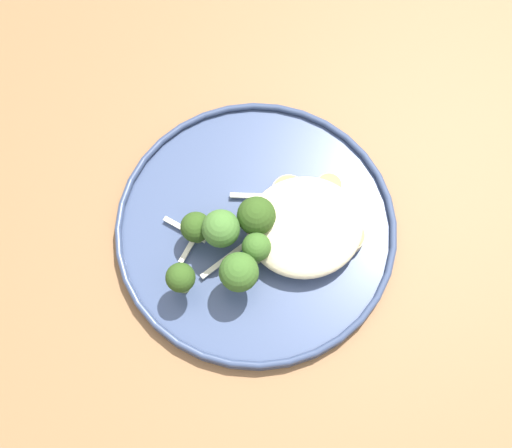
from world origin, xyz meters
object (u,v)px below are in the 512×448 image
(broccoli_floret_beside_noodles, at_px, (256,248))
(seared_scallop_left_edge, at_px, (325,205))
(seared_scallop_on_noodles, at_px, (289,192))
(broccoli_floret_front_edge, at_px, (181,278))
(broccoli_floret_left_leaning, at_px, (221,229))
(broccoli_floret_tall_stalk, at_px, (256,216))
(seared_scallop_rear_pale, at_px, (297,229))
(seared_scallop_front_small, at_px, (276,239))
(seared_scallop_tiny_bay, at_px, (298,260))
(seared_scallop_tilted_round, at_px, (329,187))
(broccoli_floret_center_pile, at_px, (196,228))
(dinner_plate, at_px, (256,228))
(broccoli_floret_small_sprig, at_px, (239,273))
(seared_scallop_right_edge, at_px, (349,237))

(broccoli_floret_beside_noodles, bearing_deg, seared_scallop_left_edge, -155.58)
(seared_scallop_on_noodles, height_order, broccoli_floret_front_edge, broccoli_floret_front_edge)
(broccoli_floret_left_leaning, bearing_deg, seared_scallop_on_noodles, -155.64)
(seared_scallop_on_noodles, relative_size, broccoli_floret_tall_stalk, 0.62)
(seared_scallop_rear_pale, xyz_separation_m, seared_scallop_on_noodles, (-0.00, -0.04, -0.00))
(seared_scallop_front_small, bearing_deg, seared_scallop_tiny_bay, 122.26)
(seared_scallop_tilted_round, xyz_separation_m, broccoli_floret_left_leaning, (0.12, 0.03, 0.03))
(seared_scallop_left_edge, height_order, broccoli_floret_front_edge, broccoli_floret_front_edge)
(broccoli_floret_front_edge, height_order, broccoli_floret_center_pile, broccoli_floret_front_edge)
(dinner_plate, bearing_deg, seared_scallop_tilted_round, -164.51)
(seared_scallop_left_edge, distance_m, seared_scallop_on_noodles, 0.04)
(broccoli_floret_small_sprig, relative_size, broccoli_floret_tall_stalk, 1.03)
(seared_scallop_on_noodles, bearing_deg, broccoli_floret_left_leaning, 24.36)
(seared_scallop_tiny_bay, height_order, broccoli_floret_center_pile, broccoli_floret_center_pile)
(seared_scallop_left_edge, bearing_deg, seared_scallop_on_noodles, -34.81)
(dinner_plate, xyz_separation_m, seared_scallop_on_noodles, (-0.04, -0.03, 0.01))
(seared_scallop_left_edge, bearing_deg, broccoli_floret_center_pile, 0.43)
(dinner_plate, bearing_deg, broccoli_floret_small_sprig, 62.25)
(broccoli_floret_center_pile, bearing_deg, seared_scallop_rear_pale, 169.85)
(broccoli_floret_beside_noodles, distance_m, broccoli_floret_front_edge, 0.08)
(seared_scallop_right_edge, xyz_separation_m, seared_scallop_front_small, (0.07, -0.01, 0.00))
(seared_scallop_tilted_round, height_order, broccoli_floret_beside_noodles, broccoli_floret_beside_noodles)
(seared_scallop_tiny_bay, distance_m, broccoli_floret_tall_stalk, 0.06)
(seared_scallop_rear_pale, distance_m, seared_scallop_on_noodles, 0.04)
(seared_scallop_rear_pale, height_order, broccoli_floret_tall_stalk, broccoli_floret_tall_stalk)
(seared_scallop_on_noodles, xyz_separation_m, seared_scallop_tilted_round, (-0.04, 0.00, 0.00))
(broccoli_floret_beside_noodles, relative_size, broccoli_floret_left_leaning, 0.83)
(broccoli_floret_beside_noodles, height_order, broccoli_floret_center_pile, broccoli_floret_beside_noodles)
(seared_scallop_front_small, height_order, seared_scallop_tilted_round, same)
(seared_scallop_tiny_bay, xyz_separation_m, seared_scallop_front_small, (0.02, -0.03, -0.00))
(seared_scallop_left_edge, bearing_deg, broccoli_floret_tall_stalk, 4.84)
(dinner_plate, relative_size, broccoli_floret_center_pile, 6.67)
(broccoli_floret_front_edge, relative_size, broccoli_floret_tall_stalk, 0.91)
(broccoli_floret_small_sprig, bearing_deg, seared_scallop_left_edge, -150.01)
(seared_scallop_left_edge, distance_m, seared_scallop_rear_pale, 0.04)
(seared_scallop_on_noodles, xyz_separation_m, broccoli_floret_left_leaning, (0.08, 0.04, 0.03))
(broccoli_floret_tall_stalk, bearing_deg, broccoli_floret_front_edge, 28.53)
(seared_scallop_rear_pale, relative_size, broccoli_floret_front_edge, 0.43)
(seared_scallop_left_edge, height_order, seared_scallop_rear_pale, seared_scallop_rear_pale)
(seared_scallop_front_small, bearing_deg, seared_scallop_right_edge, 169.47)
(seared_scallop_tiny_bay, relative_size, broccoli_floret_left_leaning, 0.51)
(seared_scallop_tilted_round, bearing_deg, broccoli_floret_left_leaning, 14.59)
(seared_scallop_left_edge, height_order, seared_scallop_right_edge, same)
(seared_scallop_tilted_round, xyz_separation_m, broccoli_floret_small_sprig, (0.11, 0.08, 0.03))
(seared_scallop_right_edge, xyz_separation_m, seared_scallop_tiny_bay, (0.06, 0.01, 0.00))
(broccoli_floret_front_edge, xyz_separation_m, broccoli_floret_center_pile, (-0.02, -0.05, -0.01))
(seared_scallop_rear_pale, height_order, seared_scallop_right_edge, seared_scallop_rear_pale)
(seared_scallop_tiny_bay, bearing_deg, broccoli_floret_tall_stalk, -54.28)
(seared_scallop_on_noodles, bearing_deg, seared_scallop_front_small, 62.27)
(seared_scallop_left_edge, distance_m, seared_scallop_front_small, 0.06)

